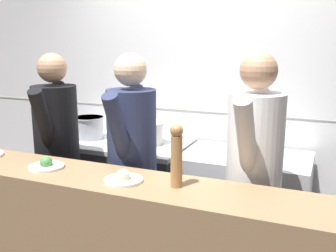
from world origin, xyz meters
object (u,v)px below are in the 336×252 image
stock_pot (89,127)px  sauce_pot (145,132)px  mixing_bowl_steel (242,150)px  chef_head_cook (57,149)px  plated_dish_dessert (123,179)px  chef_sous (132,161)px  oven_range (124,187)px  pepper_mill (177,154)px  plated_dish_appetiser (46,165)px  chef_line (254,174)px

stock_pot → sauce_pot: size_ratio=0.87×
mixing_bowl_steel → chef_head_cook: (-1.35, -0.61, 0.02)m
chef_head_cook → plated_dish_dessert: bearing=-46.9°
stock_pot → sauce_pot: 0.58m
mixing_bowl_steel → plated_dish_dessert: size_ratio=1.04×
stock_pot → plated_dish_dessert: stock_pot is taller
chef_sous → plated_dish_dessert: bearing=-72.1°
sauce_pot → stock_pot: bearing=-177.0°
mixing_bowl_steel → stock_pot: bearing=-179.8°
chef_head_cook → oven_range: bearing=52.2°
oven_range → pepper_mill: pepper_mill is taller
stock_pot → plated_dish_dessert: size_ratio=1.28×
sauce_pot → plated_dish_appetiser: (-0.15, -1.14, 0.02)m
sauce_pot → chef_line: chef_line is taller
stock_pot → pepper_mill: (1.32, -1.09, 0.18)m
plated_dish_dessert → chef_line: chef_line is taller
chef_line → plated_dish_appetiser: bearing=-155.2°
chef_head_cook → chef_line: (1.56, -0.03, 0.02)m
plated_dish_appetiser → pepper_mill: pepper_mill is taller
sauce_pot → plated_dish_dessert: sauce_pot is taller
mixing_bowl_steel → chef_sous: bearing=-134.2°
stock_pot → chef_head_cook: (0.11, -0.61, -0.05)m
plated_dish_dessert → chef_line: (0.66, 0.51, -0.05)m
oven_range → stock_pot: (-0.35, -0.01, 0.55)m
chef_head_cook → chef_sous: size_ratio=0.99×
oven_range → chef_sous: 0.96m
chef_head_cook → chef_line: chef_line is taller
pepper_mill → chef_head_cook: bearing=158.2°
chef_line → pepper_mill: bearing=-123.6°
oven_range → chef_line: bearing=-26.1°
oven_range → stock_pot: size_ratio=4.11×
oven_range → mixing_bowl_steel: (1.10, -0.01, 0.49)m
pepper_mill → chef_head_cook: chef_head_cook is taller
plated_dish_dessert → chef_sous: 0.52m
mixing_bowl_steel → plated_dish_dessert: plated_dish_dessert is taller
mixing_bowl_steel → plated_dish_dessert: (-0.45, -1.14, 0.08)m
oven_range → plated_dish_dessert: 1.44m
plated_dish_appetiser → plated_dish_dessert: (0.58, -0.03, 0.00)m
plated_dish_appetiser → plated_dish_dessert: 0.58m
mixing_bowl_steel → chef_sous: (-0.64, -0.66, 0.02)m
plated_dish_dessert → chef_line: 0.84m
chef_head_cook → sauce_pot: bearing=37.2°
plated_dish_appetiser → pepper_mill: 0.91m
stock_pot → chef_head_cook: size_ratio=0.17×
stock_pot → plated_dish_appetiser: 1.19m
plated_dish_dessert → oven_range: bearing=119.7°
stock_pot → plated_dish_appetiser: (0.43, -1.11, 0.01)m
oven_range → chef_sous: chef_sous is taller
oven_range → chef_head_cook: 0.83m
oven_range → plated_dish_dessert: size_ratio=5.28×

